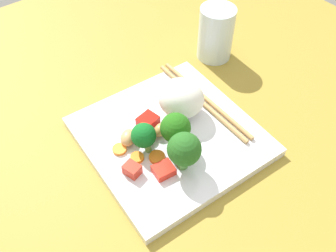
{
  "coord_description": "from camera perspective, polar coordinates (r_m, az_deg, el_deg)",
  "views": [
    {
      "loc": [
        29.37,
        -23.46,
        46.36
      ],
      "look_at": [
        -0.05,
        -0.44,
        3.53
      ],
      "focal_mm": 39.54,
      "sensor_mm": 36.0,
      "label": 1
    }
  ],
  "objects": [
    {
      "name": "broccoli_floret_0",
      "position": [
        0.54,
        1.17,
        -0.41
      ],
      "size": [
        4.56,
        4.56,
        6.42
      ],
      "color": "#60A04B",
      "rests_on": "square_plate"
    },
    {
      "name": "chicken_piece_0",
      "position": [
        0.57,
        -3.22,
        -1.52
      ],
      "size": [
        3.61,
        3.68,
        1.65
      ],
      "primitive_type": "ellipsoid",
      "rotation": [
        0.0,
        0.0,
        1.0
      ],
      "color": "tan",
      "rests_on": "square_plate"
    },
    {
      "name": "chicken_piece_1",
      "position": [
        0.57,
        -6.16,
        -1.77
      ],
      "size": [
        3.79,
        3.88,
        2.09
      ],
      "primitive_type": "ellipsoid",
      "rotation": [
        0.0,
        0.0,
        2.27
      ],
      "color": "tan",
      "rests_on": "square_plate"
    },
    {
      "name": "pepper_chunk_0",
      "position": [
        0.54,
        -5.55,
        -6.69
      ],
      "size": [
        2.74,
        2.45,
        1.71
      ],
      "primitive_type": "cube",
      "rotation": [
        0.0,
        0.0,
        0.27
      ],
      "color": "red",
      "rests_on": "square_plate"
    },
    {
      "name": "broccoli_floret_1",
      "position": [
        0.54,
        -3.58,
        -1.71
      ],
      "size": [
        3.78,
        3.78,
        5.15
      ],
      "color": "#70AF53",
      "rests_on": "square_plate"
    },
    {
      "name": "drinking_glass",
      "position": [
        0.73,
        7.39,
        13.99
      ],
      "size": [
        6.7,
        6.7,
        10.34
      ],
      "primitive_type": "cylinder",
      "color": "silver",
      "rests_on": "ground_plane"
    },
    {
      "name": "chicken_piece_2",
      "position": [
        0.58,
        -1.21,
        -0.61
      ],
      "size": [
        2.68,
        3.02,
        1.98
      ],
      "primitive_type": "ellipsoid",
      "rotation": [
        0.0,
        0.0,
        2.0
      ],
      "color": "#BB8949",
      "rests_on": "square_plate"
    },
    {
      "name": "pepper_chunk_1",
      "position": [
        0.53,
        -0.68,
        -6.81
      ],
      "size": [
        2.89,
        3.22,
        1.28
      ],
      "primitive_type": "cube",
      "rotation": [
        0.0,
        0.0,
        1.44
      ],
      "color": "red",
      "rests_on": "square_plate"
    },
    {
      "name": "rice_mound",
      "position": [
        0.59,
        2.02,
        4.29
      ],
      "size": [
        9.96,
        9.75,
        6.42
      ],
      "primitive_type": "ellipsoid",
      "rotation": [
        0.0,
        0.0,
        3.7
      ],
      "color": "white",
      "rests_on": "square_plate"
    },
    {
      "name": "carrot_slice_1",
      "position": [
        0.55,
        -1.7,
        -4.84
      ],
      "size": [
        3.4,
        3.4,
        0.61
      ],
      "primitive_type": "cylinder",
      "rotation": [
        0.0,
        0.0,
        3.96
      ],
      "color": "orange",
      "rests_on": "square_plate"
    },
    {
      "name": "broccoli_floret_2",
      "position": [
        0.51,
        2.51,
        -3.71
      ],
      "size": [
        4.88,
        4.88,
        6.85
      ],
      "color": "#539840",
      "rests_on": "square_plate"
    },
    {
      "name": "square_plate",
      "position": [
        0.59,
        0.36,
        -1.59
      ],
      "size": [
        27.02,
        27.02,
        1.53
      ],
      "primitive_type": "cube",
      "rotation": [
        0.0,
        0.0,
        -0.06
      ],
      "color": "white",
      "rests_on": "ground_plane"
    },
    {
      "name": "carrot_slice_2",
      "position": [
        0.57,
        -7.48,
        -3.58
      ],
      "size": [
        3.04,
        3.04,
        0.53
      ],
      "primitive_type": "cylinder",
      "rotation": [
        0.0,
        0.0,
        2.47
      ],
      "color": "orange",
      "rests_on": "square_plate"
    },
    {
      "name": "ground_plane",
      "position": [
        0.6,
        0.35,
        -2.65
      ],
      "size": [
        110.0,
        110.0,
        2.0
      ],
      "primitive_type": "cube",
      "color": "olive"
    },
    {
      "name": "carrot_slice_0",
      "position": [
        0.55,
        -4.77,
        -4.86
      ],
      "size": [
        2.48,
        2.48,
        0.58
      ],
      "primitive_type": "cylinder",
      "rotation": [
        0.0,
        0.0,
        1.83
      ],
      "color": "orange",
      "rests_on": "square_plate"
    },
    {
      "name": "chopstick_pair",
      "position": [
        0.63,
        5.47,
        4.04
      ],
      "size": [
        22.26,
        2.38,
        0.76
      ],
      "rotation": [
        0.0,
        0.0,
        3.12
      ],
      "color": "tan",
      "rests_on": "square_plate"
    },
    {
      "name": "pepper_chunk_2",
      "position": [
        0.59,
        -3.11,
        0.83
      ],
      "size": [
        3.19,
        3.44,
        1.34
      ],
      "primitive_type": "cube",
      "rotation": [
        0.0,
        0.0,
        1.75
      ],
      "color": "red",
      "rests_on": "square_plate"
    }
  ]
}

